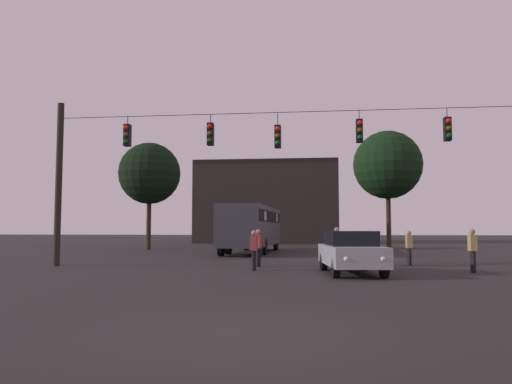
% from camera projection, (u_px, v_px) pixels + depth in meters
% --- Properties ---
extents(ground_plane, '(168.00, 168.00, 0.00)m').
position_uv_depth(ground_plane, '(293.00, 253.00, 31.80)').
color(ground_plane, black).
rests_on(ground_plane, ground).
extents(overhead_signal_span, '(19.77, 0.44, 7.11)m').
position_uv_depth(overhead_signal_span, '(282.00, 166.00, 20.08)').
color(overhead_signal_span, black).
rests_on(overhead_signal_span, ground).
extents(city_bus, '(3.00, 11.10, 3.00)m').
position_uv_depth(city_bus, '(252.00, 224.00, 32.07)').
color(city_bus, '#2D2D33').
rests_on(city_bus, ground).
extents(car_near_right, '(2.27, 4.48, 1.52)m').
position_uv_depth(car_near_right, '(351.00, 251.00, 17.32)').
color(car_near_right, '#99999E').
rests_on(car_near_right, ground).
extents(pedestrian_crossing_left, '(0.29, 0.39, 1.52)m').
position_uv_depth(pedestrian_crossing_left, '(378.00, 246.00, 20.58)').
color(pedestrian_crossing_left, black).
rests_on(pedestrian_crossing_left, ground).
extents(pedestrian_crossing_center, '(0.25, 0.36, 1.60)m').
position_uv_depth(pedestrian_crossing_center, '(473.00, 248.00, 17.72)').
color(pedestrian_crossing_center, black).
rests_on(pedestrian_crossing_center, ground).
extents(pedestrian_crossing_right, '(0.31, 0.40, 1.57)m').
position_uv_depth(pedestrian_crossing_right, '(258.00, 246.00, 20.39)').
color(pedestrian_crossing_right, black).
rests_on(pedestrian_crossing_right, ground).
extents(pedestrian_near_bus, '(0.25, 0.37, 1.50)m').
position_uv_depth(pedestrian_near_bus, '(409.00, 246.00, 21.37)').
color(pedestrian_near_bus, black).
rests_on(pedestrian_near_bus, ground).
extents(pedestrian_trailing, '(0.34, 0.42, 1.66)m').
position_uv_depth(pedestrian_trailing, '(337.00, 244.00, 20.70)').
color(pedestrian_trailing, black).
rests_on(pedestrian_trailing, ground).
extents(pedestrian_far_side, '(0.26, 0.37, 1.54)m').
position_uv_depth(pedestrian_far_side, '(254.00, 248.00, 18.61)').
color(pedestrian_far_side, black).
rests_on(pedestrian_far_side, ground).
extents(corner_building, '(15.43, 13.22, 8.93)m').
position_uv_depth(corner_building, '(270.00, 204.00, 57.29)').
color(corner_building, black).
rests_on(corner_building, ground).
extents(tree_left_silhouette, '(4.72, 4.72, 8.18)m').
position_uv_depth(tree_left_silhouette, '(150.00, 174.00, 37.30)').
color(tree_left_silhouette, '#2D2116').
rests_on(tree_left_silhouette, ground).
extents(tree_behind_building, '(5.43, 5.43, 9.37)m').
position_uv_depth(tree_behind_building, '(388.00, 165.00, 38.68)').
color(tree_behind_building, '#2D2116').
rests_on(tree_behind_building, ground).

